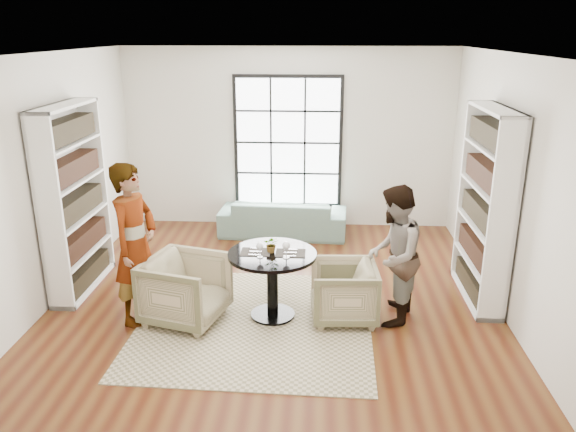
# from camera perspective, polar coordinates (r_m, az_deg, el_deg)

# --- Properties ---
(ground) EXTENTS (6.00, 6.00, 0.00)m
(ground) POSITION_cam_1_polar(r_m,az_deg,el_deg) (7.14, -1.38, -8.67)
(ground) COLOR #5D3616
(room_shell) EXTENTS (6.00, 6.01, 6.00)m
(room_shell) POSITION_cam_1_polar(r_m,az_deg,el_deg) (7.18, -1.11, 2.30)
(room_shell) COLOR silver
(room_shell) RESTS_ON ground
(rug) EXTENTS (2.75, 2.75, 0.01)m
(rug) POSITION_cam_1_polar(r_m,az_deg,el_deg) (6.68, -3.35, -10.69)
(rug) COLOR #C0AF90
(rug) RESTS_ON ground
(pedestal_table) EXTENTS (1.02, 1.02, 0.82)m
(pedestal_table) POSITION_cam_1_polar(r_m,az_deg,el_deg) (6.54, -1.60, -5.60)
(pedestal_table) COLOR black
(pedestal_table) RESTS_ON ground
(sofa) EXTENTS (2.11, 0.92, 0.60)m
(sofa) POSITION_cam_1_polar(r_m,az_deg,el_deg) (9.28, -0.50, -0.08)
(sofa) COLOR #749B97
(sofa) RESTS_ON ground
(armchair_left) EXTENTS (1.06, 1.04, 0.79)m
(armchair_left) POSITION_cam_1_polar(r_m,az_deg,el_deg) (6.65, -10.34, -7.35)
(armchair_left) COLOR #BEB987
(armchair_left) RESTS_ON ground
(armchair_right) EXTENTS (0.80, 0.78, 0.69)m
(armchair_right) POSITION_cam_1_polar(r_m,az_deg,el_deg) (6.62, 5.65, -7.70)
(armchair_right) COLOR tan
(armchair_right) RESTS_ON ground
(person_left) EXTENTS (0.62, 0.78, 1.88)m
(person_left) POSITION_cam_1_polar(r_m,az_deg,el_deg) (6.59, -15.28, -2.78)
(person_left) COLOR gray
(person_left) RESTS_ON ground
(person_right) EXTENTS (0.81, 0.93, 1.63)m
(person_right) POSITION_cam_1_polar(r_m,az_deg,el_deg) (6.48, 10.66, -3.99)
(person_right) COLOR gray
(person_right) RESTS_ON ground
(placemat_left) EXTENTS (0.34, 0.26, 0.01)m
(placemat_left) POSITION_cam_1_polar(r_m,az_deg,el_deg) (6.48, -3.30, -3.66)
(placemat_left) COLOR black
(placemat_left) RESTS_ON pedestal_table
(placemat_right) EXTENTS (0.34, 0.26, 0.01)m
(placemat_right) POSITION_cam_1_polar(r_m,az_deg,el_deg) (6.43, 0.26, -3.78)
(placemat_right) COLOR black
(placemat_right) RESTS_ON pedestal_table
(cutlery_left) EXTENTS (0.14, 0.22, 0.01)m
(cutlery_left) POSITION_cam_1_polar(r_m,az_deg,el_deg) (6.47, -3.30, -3.61)
(cutlery_left) COLOR silver
(cutlery_left) RESTS_ON placemat_left
(cutlery_right) EXTENTS (0.14, 0.22, 0.01)m
(cutlery_right) POSITION_cam_1_polar(r_m,az_deg,el_deg) (6.43, 0.26, -3.73)
(cutlery_right) COLOR silver
(cutlery_right) RESTS_ON placemat_right
(wine_glass_left) EXTENTS (0.08, 0.08, 0.18)m
(wine_glass_left) POSITION_cam_1_polar(r_m,az_deg,el_deg) (6.28, -2.88, -3.14)
(wine_glass_left) COLOR silver
(wine_glass_left) RESTS_ON pedestal_table
(wine_glass_right) EXTENTS (0.09, 0.09, 0.20)m
(wine_glass_right) POSITION_cam_1_polar(r_m,az_deg,el_deg) (6.26, -0.18, -3.07)
(wine_glass_right) COLOR silver
(wine_glass_right) RESTS_ON pedestal_table
(flower_centerpiece) EXTENTS (0.19, 0.17, 0.19)m
(flower_centerpiece) POSITION_cam_1_polar(r_m,az_deg,el_deg) (6.44, -1.66, -2.89)
(flower_centerpiece) COLOR gray
(flower_centerpiece) RESTS_ON pedestal_table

